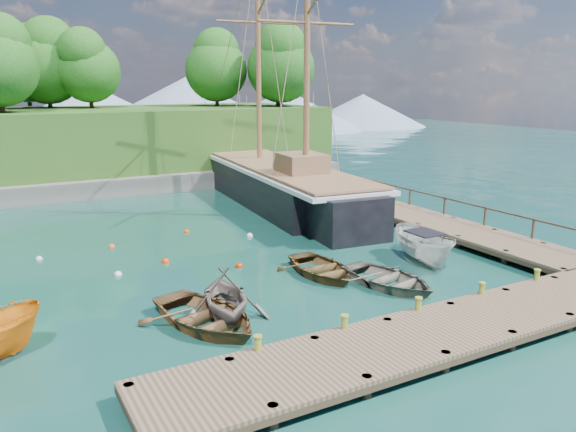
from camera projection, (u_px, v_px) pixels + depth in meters
name	position (u px, v px, depth m)	size (l,w,h in m)	color
ground	(292.00, 289.00, 22.41)	(160.00, 160.00, 0.00)	#113D33
dock_near	(448.00, 330.00, 17.72)	(20.00, 3.20, 1.10)	#4B382A
dock_east	(401.00, 213.00, 33.69)	(3.20, 24.00, 1.10)	#4B382A
bollard_0	(258.00, 369.00, 16.18)	(0.26, 0.26, 0.45)	olive
bollard_1	(344.00, 346.00, 17.60)	(0.26, 0.26, 0.45)	olive
bollard_2	(417.00, 326.00, 19.01)	(0.26, 0.26, 0.45)	olive
bollard_3	(480.00, 309.00, 20.43)	(0.26, 0.26, 0.45)	olive
bollard_4	(535.00, 295.00, 21.85)	(0.26, 0.26, 0.45)	olive
rowboat_0	(206.00, 326.00, 19.01)	(3.42, 4.79, 0.99)	brown
rowboat_1	(225.00, 318.00, 19.68)	(3.14, 3.64, 1.92)	#71655D
rowboat_2	(322.00, 275.00, 24.06)	(2.97, 4.16, 0.86)	#4D381C
rowboat_3	(389.00, 287.00, 22.72)	(3.06, 4.29, 0.89)	#5D594D
cabin_boat_white	(423.00, 262.00, 25.80)	(1.67, 4.45, 1.72)	silver
schooner	(281.00, 188.00, 37.84)	(7.17, 28.12, 20.71)	black
mooring_buoy_0	(118.00, 275.00, 24.08)	(0.33, 0.33, 0.33)	silver
mooring_buoy_1	(166.00, 262.00, 25.83)	(0.36, 0.36, 0.36)	#F93D03
mooring_buoy_2	(239.00, 267.00, 25.17)	(0.34, 0.34, 0.34)	red
mooring_buoy_3	(250.00, 236.00, 30.17)	(0.34, 0.34, 0.34)	white
mooring_buoy_4	(112.00, 247.00, 28.14)	(0.34, 0.34, 0.34)	#F74F1C
mooring_buoy_5	(187.00, 232.00, 30.99)	(0.31, 0.31, 0.31)	#DF4100
mooring_buoy_6	(39.00, 260.00, 26.19)	(0.31, 0.31, 0.31)	silver
mooring_buoy_7	(295.00, 264.00, 25.56)	(0.35, 0.35, 0.35)	red
distant_ridge	(85.00, 109.00, 82.98)	(117.00, 40.00, 10.00)	#728CA5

